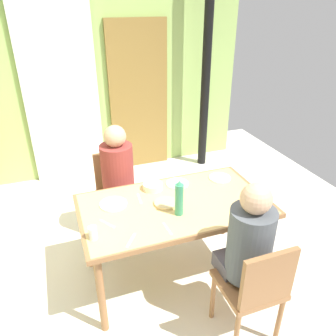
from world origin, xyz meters
name	(u,v)px	position (x,y,z in m)	size (l,w,h in m)	color
ground_plane	(128,281)	(0.00, 0.00, 0.00)	(5.88, 5.88, 0.00)	silver
wall_back	(78,68)	(0.00, 2.26, 1.42)	(4.39, 0.10, 2.85)	#9FC266
door_wooden	(139,98)	(0.75, 2.18, 1.00)	(0.80, 0.05, 2.00)	olive
stove_pipe_column	(206,65)	(1.61, 1.91, 1.42)	(0.12, 0.12, 2.85)	black
curtain_panel	(61,90)	(-0.24, 2.16, 1.20)	(0.90, 0.03, 2.39)	white
dining_table	(174,211)	(0.41, -0.04, 0.67)	(1.51, 0.85, 0.74)	#93633B
chair_near_diner	(255,287)	(0.69, -0.82, 0.50)	(0.40, 0.40, 0.87)	#93633B
chair_far_diner	(117,190)	(0.09, 0.74, 0.50)	(0.40, 0.40, 0.87)	#93633B
person_near_diner	(249,241)	(0.69, -0.68, 0.78)	(0.30, 0.37, 0.77)	#4E4B54
person_far_diner	(118,171)	(0.09, 0.60, 0.78)	(0.30, 0.37, 0.77)	maroon
water_bottle_green_near	(179,199)	(0.39, -0.18, 0.88)	(0.07, 0.07, 0.29)	#368C65
serving_bowl_center	(153,186)	(0.32, 0.24, 0.77)	(0.17, 0.17, 0.06)	beige
dinner_plate_near_left	(220,178)	(0.95, 0.21, 0.75)	(0.20, 0.20, 0.01)	white
dinner_plate_near_right	(113,204)	(-0.05, 0.12, 0.75)	(0.22, 0.22, 0.01)	white
dinner_plate_far_center	(177,184)	(0.55, 0.24, 0.75)	(0.20, 0.20, 0.01)	white
drinking_glass_by_near_diner	(93,233)	(-0.27, -0.25, 0.79)	(0.06, 0.06, 0.09)	silver
bread_plate_sliced	(166,203)	(0.35, -0.02, 0.75)	(0.19, 0.19, 0.02)	#DBB77A
cutlery_knife_near	(107,224)	(-0.15, -0.12, 0.74)	(0.15, 0.02, 0.00)	silver
cutlery_fork_near	(167,229)	(0.25, -0.33, 0.74)	(0.15, 0.02, 0.00)	silver
cutlery_knife_far	(131,240)	(-0.03, -0.36, 0.74)	(0.15, 0.02, 0.00)	silver
cutlery_fork_far	(139,199)	(0.17, 0.12, 0.74)	(0.15, 0.02, 0.00)	silver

